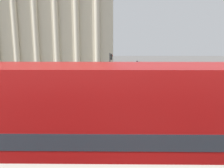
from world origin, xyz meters
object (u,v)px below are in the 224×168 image
Objects in this scene: double_decker_bus at (87,129)px; pedestrian_black at (102,79)px; car_black at (114,93)px; pedestrian_yellow at (165,80)px; traffic_light_far at (111,65)px; pedestrian_blue at (118,70)px; car_silver at (195,96)px; traffic_light_near at (97,89)px; traffic_light_mid at (138,74)px; plaza_building_left at (48,10)px.

double_decker_bus reaches higher than pedestrian_black.
car_black is 2.33× the size of pedestrian_yellow.
double_decker_bus is at bearing -90.99° from traffic_light_far.
car_silver is at bearing 125.99° from pedestrian_blue.
pedestrian_blue is at bearing -75.54° from car_silver.
double_decker_bus is 13.19m from car_black.
double_decker_bus reaches higher than pedestrian_yellow.
pedestrian_blue reaches higher than pedestrian_black.
double_decker_bus is 28.80m from pedestrian_blue.
pedestrian_yellow is (6.81, 10.79, -1.14)m from traffic_light_near.
pedestrian_blue is (0.54, 15.68, 0.26)m from car_black.
traffic_light_near reaches higher than car_black.
traffic_light_far is 6.65m from pedestrian_yellow.
pedestrian_yellow is (6.18, -1.89, -1.57)m from traffic_light_far.
traffic_light_far is 0.95× the size of car_silver.
car_silver is 6.59m from pedestrian_yellow.
traffic_light_near is 0.79× the size of car_black.
traffic_light_near is 21.41m from pedestrian_blue.
car_silver is (4.68, -1.73, -1.64)m from traffic_light_mid.
traffic_light_mid is 7.01m from pedestrian_black.
car_silver is 2.33× the size of pedestrian_yellow.
traffic_light_far is 2.06m from pedestrian_black.
car_silver is at bearing -49.04° from traffic_light_far.
car_black is 6.42m from pedestrian_black.
traffic_light_near is at bearing -11.67° from car_black.
plaza_building_left is at bearing 123.49° from traffic_light_far.
traffic_light_mid reaches higher than pedestrian_yellow.
traffic_light_far is 11.26m from car_silver.
traffic_light_mid is at bearing 61.82° from traffic_light_near.
pedestrian_yellow reaches higher than pedestrian_black.
traffic_light_near is 11.97m from pedestrian_black.
double_decker_bus is 19.39m from pedestrian_black.
pedestrian_yellow is 1.07× the size of pedestrian_blue.
traffic_light_mid is 0.89× the size of traffic_light_far.
car_black is at bearing 84.26° from double_decker_bus.
plaza_building_left is 16.17× the size of pedestrian_blue.
traffic_light_far reaches higher than car_silver.
pedestrian_yellow is (3.58, 4.77, -1.29)m from traffic_light_mid.
pedestrian_blue is (1.93, 9.41, 0.02)m from pedestrian_black.
traffic_light_far is (0.63, 12.68, 0.43)m from traffic_light_near.
traffic_light_near is 0.79× the size of car_silver.
traffic_light_near is at bearing 22.67° from car_silver.
double_decker_bus is 19.39m from pedestrian_yellow.
traffic_light_near is 12.70m from traffic_light_far.
traffic_light_far is at bearing 111.34° from traffic_light_mid.
car_silver is (7.62, 11.71, -1.74)m from double_decker_bus.
pedestrian_black is at bearing -140.94° from traffic_light_far.
pedestrian_black is (-7.13, 1.12, -0.09)m from pedestrian_yellow.
traffic_light_far reaches higher than pedestrian_blue.
traffic_light_far is (-2.60, 6.65, 0.27)m from traffic_light_mid.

